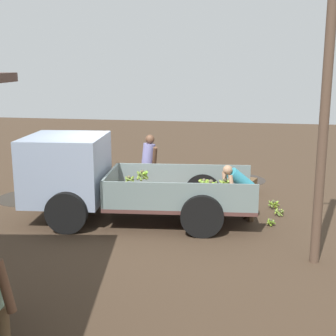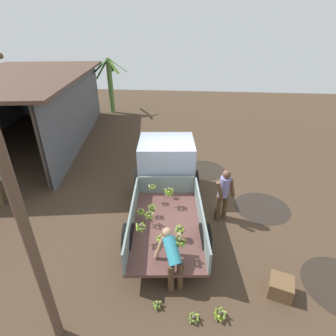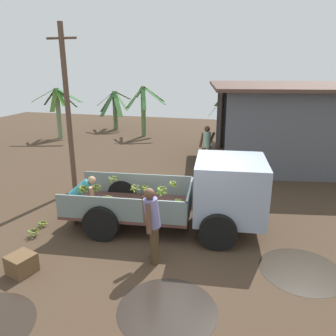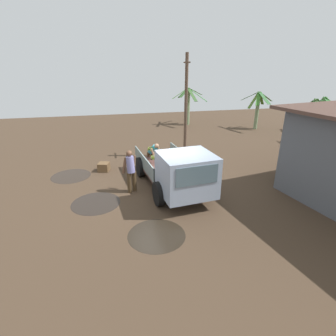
# 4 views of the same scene
# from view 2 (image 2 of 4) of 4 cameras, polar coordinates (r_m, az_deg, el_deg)

# --- Properties ---
(ground) EXTENTS (36.00, 36.00, 0.00)m
(ground) POSITION_cam_2_polar(r_m,az_deg,el_deg) (8.40, 2.72, -8.68)
(ground) COLOR #433223
(mud_patch_1) EXTENTS (1.73, 1.73, 0.01)m
(mud_patch_1) POSITION_cam_2_polar(r_m,az_deg,el_deg) (8.92, 19.78, -8.10)
(mud_patch_1) COLOR black
(mud_patch_1) RESTS_ON ground
(mud_patch_2) EXTENTS (1.69, 1.69, 0.01)m
(mud_patch_2) POSITION_cam_2_polar(r_m,az_deg,el_deg) (10.64, 7.90, -0.42)
(mud_patch_2) COLOR black
(mud_patch_2) RESTS_ON ground
(cargo_truck) EXTENTS (5.07, 2.46, 1.85)m
(cargo_truck) POSITION_cam_2_polar(r_m,az_deg,el_deg) (8.36, -0.33, -0.83)
(cargo_truck) COLOR brown
(cargo_truck) RESTS_ON ground
(warehouse_shed) EXTENTS (11.38, 7.57, 3.24)m
(warehouse_shed) POSITION_cam_2_polar(r_m,az_deg,el_deg) (14.80, -28.40, 14.37)
(warehouse_shed) COLOR #51545A
(warehouse_shed) RESTS_ON ground
(utility_pole) EXTENTS (0.96, 0.16, 5.18)m
(utility_pole) POSITION_cam_2_polar(r_m,az_deg,el_deg) (4.22, -29.11, -9.89)
(utility_pole) COLOR brown
(utility_pole) RESTS_ON ground
(banana_palm_5) EXTENTS (2.63, 2.14, 3.45)m
(banana_palm_5) POSITION_cam_2_polar(r_m,az_deg,el_deg) (18.29, -12.44, 17.21)
(banana_palm_5) COLOR #5F8A3F
(banana_palm_5) RESTS_ON ground
(person_foreground_visitor) EXTENTS (0.53, 0.63, 1.66)m
(person_foreground_visitor) POSITION_cam_2_polar(r_m,az_deg,el_deg) (7.60, 12.00, -5.30)
(person_foreground_visitor) COLOR #47341F
(person_foreground_visitor) RESTS_ON ground
(person_worker_loading) EXTENTS (0.77, 0.72, 1.26)m
(person_worker_loading) POSITION_cam_2_polar(r_m,az_deg,el_deg) (5.85, 0.92, -18.81)
(person_worker_loading) COLOR #493220
(person_worker_loading) RESTS_ON ground
(banana_bunch_on_ground_0) EXTENTS (0.28, 0.28, 0.22)m
(banana_bunch_on_ground_0) POSITION_cam_2_polar(r_m,az_deg,el_deg) (5.89, 11.25, -28.68)
(banana_bunch_on_ground_0) COLOR #4B4431
(banana_bunch_on_ground_0) RESTS_ON ground
(banana_bunch_on_ground_1) EXTENTS (0.22, 0.23, 0.17)m
(banana_bunch_on_ground_1) POSITION_cam_2_polar(r_m,az_deg,el_deg) (5.83, 5.62, -29.68)
(banana_bunch_on_ground_1) COLOR brown
(banana_bunch_on_ground_1) RESTS_ON ground
(banana_bunch_on_ground_2) EXTENTS (0.20, 0.19, 0.17)m
(banana_bunch_on_ground_2) POSITION_cam_2_polar(r_m,az_deg,el_deg) (5.97, -2.34, -27.52)
(banana_bunch_on_ground_2) COLOR brown
(banana_bunch_on_ground_2) RESTS_ON ground
(wooden_crate_0) EXTENTS (0.59, 0.59, 0.39)m
(wooden_crate_0) POSITION_cam_2_polar(r_m,az_deg,el_deg) (6.52, 23.31, -22.68)
(wooden_crate_0) COLOR brown
(wooden_crate_0) RESTS_ON ground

